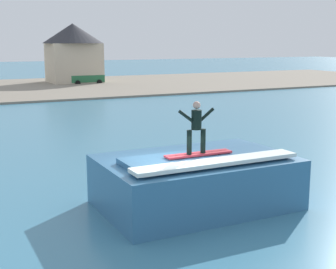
{
  "coord_description": "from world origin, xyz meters",
  "views": [
    {
      "loc": [
        -6.25,
        -12.82,
        5.35
      ],
      "look_at": [
        1.37,
        2.43,
        2.07
      ],
      "focal_mm": 51.16,
      "sensor_mm": 36.0,
      "label": 1
    }
  ],
  "objects_px": {
    "surfboard": "(199,154)",
    "surfer": "(196,125)",
    "house_gabled_white": "(73,50)",
    "car_far_shore": "(86,77)",
    "wave_crest": "(196,181)"
  },
  "relations": [
    {
      "from": "house_gabled_white",
      "to": "surfer",
      "type": "bearing_deg",
      "value": -101.36
    },
    {
      "from": "surfboard",
      "to": "surfer",
      "type": "height_order",
      "value": "surfer"
    },
    {
      "from": "surfer",
      "to": "surfboard",
      "type": "bearing_deg",
      "value": 20.25
    },
    {
      "from": "car_far_shore",
      "to": "house_gabled_white",
      "type": "distance_m",
      "value": 4.1
    },
    {
      "from": "wave_crest",
      "to": "car_far_shore",
      "type": "relative_size",
      "value": 1.4
    },
    {
      "from": "surfboard",
      "to": "car_far_shore",
      "type": "distance_m",
      "value": 48.94
    },
    {
      "from": "wave_crest",
      "to": "house_gabled_white",
      "type": "height_order",
      "value": "house_gabled_white"
    },
    {
      "from": "wave_crest",
      "to": "house_gabled_white",
      "type": "bearing_deg",
      "value": 78.84
    },
    {
      "from": "surfboard",
      "to": "house_gabled_white",
      "type": "distance_m",
      "value": 50.87
    },
    {
      "from": "wave_crest",
      "to": "car_far_shore",
      "type": "xyz_separation_m",
      "value": [
        10.66,
        47.3,
        0.08
      ]
    },
    {
      "from": "surfer",
      "to": "wave_crest",
      "type": "bearing_deg",
      "value": 58.92
    },
    {
      "from": "surfboard",
      "to": "car_far_shore",
      "type": "height_order",
      "value": "surfboard"
    },
    {
      "from": "wave_crest",
      "to": "surfboard",
      "type": "height_order",
      "value": "surfboard"
    },
    {
      "from": "surfer",
      "to": "house_gabled_white",
      "type": "xyz_separation_m",
      "value": [
        10.02,
        49.87,
        1.51
      ]
    },
    {
      "from": "car_far_shore",
      "to": "house_gabled_white",
      "type": "height_order",
      "value": "house_gabled_white"
    }
  ]
}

